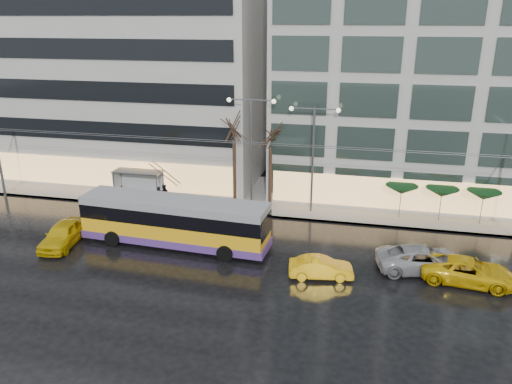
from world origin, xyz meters
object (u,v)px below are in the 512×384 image
(trolleybus, at_px, (175,223))
(bus_shelter, at_px, (135,178))
(street_lamp_near, at_px, (251,138))
(taxi_a, at_px, (63,234))

(trolleybus, distance_m, bus_shelter, 10.60)
(trolleybus, xyz_separation_m, street_lamp_near, (3.56, 8.22, 4.33))
(trolleybus, height_order, bus_shelter, trolleybus)
(taxi_a, bearing_deg, trolleybus, 6.25)
(bus_shelter, height_order, taxi_a, bus_shelter)
(bus_shelter, relative_size, street_lamp_near, 0.47)
(bus_shelter, bearing_deg, taxi_a, -94.83)
(street_lamp_near, xyz_separation_m, taxi_a, (-11.22, -9.97, -5.17))
(trolleybus, relative_size, taxi_a, 2.77)
(trolleybus, bearing_deg, taxi_a, -167.10)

